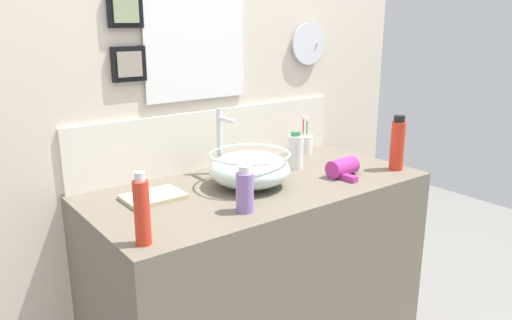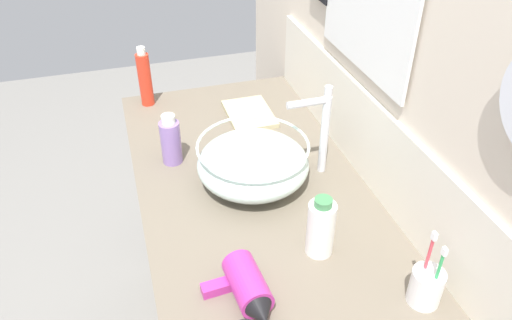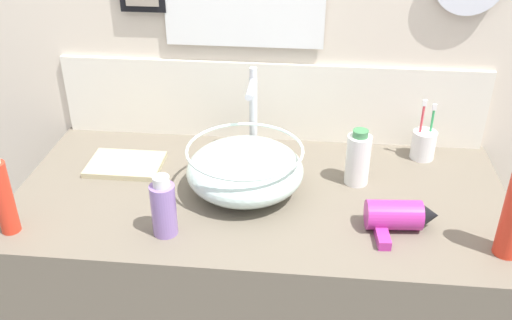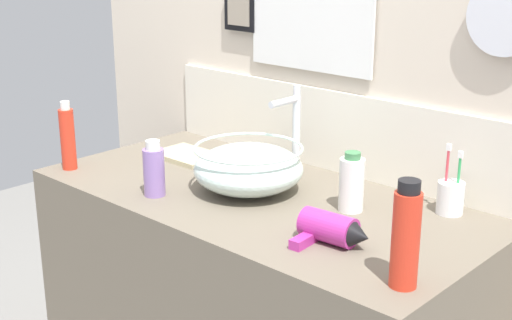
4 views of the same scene
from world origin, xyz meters
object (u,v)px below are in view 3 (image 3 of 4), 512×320
(faucet, at_px, (253,108))
(hand_towel, at_px, (126,164))
(spray_bottle, at_px, (164,208))
(glass_bowl_sink, at_px, (245,169))
(soap_dispenser, at_px, (3,196))
(hair_drier, at_px, (399,216))
(lotion_bottle, at_px, (358,159))
(toothbrush_cup, at_px, (423,144))

(faucet, relative_size, hand_towel, 1.30)
(spray_bottle, distance_m, hand_towel, 0.36)
(glass_bowl_sink, xyz_separation_m, spray_bottle, (-0.17, -0.20, 0.00))
(spray_bottle, bearing_deg, glass_bowl_sink, 49.85)
(spray_bottle, height_order, soap_dispenser, soap_dispenser)
(faucet, bearing_deg, glass_bowl_sink, -90.00)
(faucet, height_order, hand_towel, faucet)
(glass_bowl_sink, relative_size, hair_drier, 1.73)
(lotion_bottle, bearing_deg, toothbrush_cup, 38.24)
(toothbrush_cup, xyz_separation_m, soap_dispenser, (-1.06, -0.47, 0.06))
(hair_drier, distance_m, lotion_bottle, 0.23)
(lotion_bottle, height_order, spray_bottle, lotion_bottle)
(spray_bottle, xyz_separation_m, soap_dispenser, (-0.38, -0.03, 0.03))
(lotion_bottle, xyz_separation_m, soap_dispenser, (-0.86, -0.31, 0.03))
(toothbrush_cup, distance_m, hand_towel, 0.88)
(lotion_bottle, bearing_deg, hand_towel, 178.66)
(glass_bowl_sink, relative_size, hand_towel, 1.48)
(soap_dispenser, distance_m, hand_towel, 0.39)
(faucet, bearing_deg, toothbrush_cup, 4.63)
(hair_drier, relative_size, toothbrush_cup, 0.97)
(soap_dispenser, bearing_deg, hair_drier, 6.41)
(toothbrush_cup, height_order, hand_towel, toothbrush_cup)
(spray_bottle, bearing_deg, lotion_bottle, 30.70)
(faucet, height_order, hair_drier, faucet)
(glass_bowl_sink, distance_m, lotion_bottle, 0.31)
(lotion_bottle, bearing_deg, hair_drier, -65.54)
(glass_bowl_sink, bearing_deg, hair_drier, -17.79)
(glass_bowl_sink, relative_size, toothbrush_cup, 1.67)
(hair_drier, distance_m, toothbrush_cup, 0.38)
(soap_dispenser, xyz_separation_m, hand_towel, (0.19, 0.33, -0.09))
(spray_bottle, relative_size, soap_dispenser, 0.74)
(toothbrush_cup, relative_size, lotion_bottle, 1.16)
(toothbrush_cup, bearing_deg, lotion_bottle, -141.76)
(soap_dispenser, bearing_deg, hand_towel, 60.07)
(faucet, relative_size, lotion_bottle, 1.70)
(glass_bowl_sink, distance_m, soap_dispenser, 0.60)
(glass_bowl_sink, xyz_separation_m, hair_drier, (0.40, -0.13, -0.03))
(hair_drier, distance_m, spray_bottle, 0.57)
(glass_bowl_sink, xyz_separation_m, hand_towel, (-0.36, 0.09, -0.06))
(glass_bowl_sink, distance_m, faucet, 0.22)
(faucet, xyz_separation_m, hair_drier, (0.40, -0.33, -0.12))
(hair_drier, bearing_deg, faucet, 140.63)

